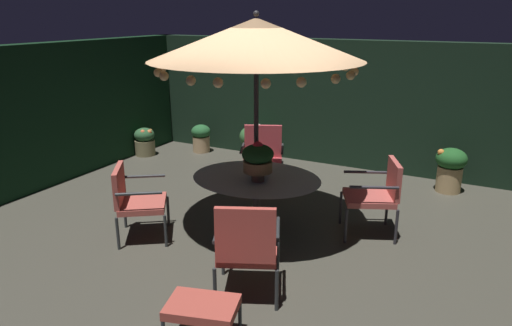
# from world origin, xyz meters

# --- Properties ---
(ground_plane) EXTENTS (7.98, 6.73, 0.02)m
(ground_plane) POSITION_xyz_m (0.00, 0.00, -0.01)
(ground_plane) COLOR #444237
(hedge_backdrop_rear) EXTENTS (7.98, 0.30, 2.22)m
(hedge_backdrop_rear) POSITION_xyz_m (0.00, 3.21, 1.11)
(hedge_backdrop_rear) COLOR black
(hedge_backdrop_rear) RESTS_ON ground_plane
(hedge_backdrop_left) EXTENTS (0.30, 6.73, 2.22)m
(hedge_backdrop_left) POSITION_xyz_m (-3.84, 0.00, 1.11)
(hedge_backdrop_left) COLOR black
(hedge_backdrop_left) RESTS_ON ground_plane
(patio_dining_table) EXTENTS (1.63, 1.35, 0.73)m
(patio_dining_table) POSITION_xyz_m (-0.05, -0.02, 0.61)
(patio_dining_table) COLOR #32292B
(patio_dining_table) RESTS_ON ground_plane
(patio_umbrella) EXTENTS (2.48, 2.48, 2.68)m
(patio_umbrella) POSITION_xyz_m (-0.05, -0.02, 2.37)
(patio_umbrella) COLOR #2F2D32
(patio_umbrella) RESTS_ON ground_plane
(centerpiece_planter) EXTENTS (0.38, 0.38, 0.49)m
(centerpiece_planter) POSITION_xyz_m (0.04, -0.15, 1.01)
(centerpiece_planter) COLOR #82634E
(centerpiece_planter) RESTS_ON patio_dining_table
(patio_chair_north) EXTENTS (0.81, 0.82, 1.02)m
(patio_chair_north) POSITION_xyz_m (0.57, -1.40, 0.57)
(patio_chair_north) COLOR #2D3032
(patio_chair_north) RESTS_ON ground_plane
(patio_chair_northeast) EXTENTS (0.81, 0.79, 0.96)m
(patio_chair_northeast) POSITION_xyz_m (1.32, 0.58, 0.56)
(patio_chair_northeast) COLOR #2E2C32
(patio_chair_northeast) RESTS_ON ground_plane
(patio_chair_east) EXTENTS (0.82, 0.79, 0.99)m
(patio_chair_east) POSITION_xyz_m (-0.64, 1.35, 0.56)
(patio_chair_east) COLOR #303132
(patio_chair_east) RESTS_ON ground_plane
(patio_chair_southeast) EXTENTS (0.83, 0.85, 0.91)m
(patio_chair_southeast) POSITION_xyz_m (-1.27, -0.87, 0.53)
(patio_chair_southeast) COLOR #2D3133
(patio_chair_southeast) RESTS_ON ground_plane
(ottoman_footrest) EXTENTS (0.67, 0.54, 0.36)m
(ottoman_footrest) POSITION_xyz_m (0.53, -2.12, 0.31)
(ottoman_footrest) COLOR #2A3135
(ottoman_footrest) RESTS_ON ground_plane
(potted_plant_right_near) EXTENTS (0.64, 0.64, 0.66)m
(potted_plant_right_near) POSITION_xyz_m (-1.47, 2.75, 0.35)
(potted_plant_right_near) COLOR #AC5F50
(potted_plant_right_near) RESTS_ON ground_plane
(potted_plant_left_near) EXTENTS (0.39, 0.39, 0.54)m
(potted_plant_left_near) POSITION_xyz_m (-3.52, 1.99, 0.28)
(potted_plant_left_near) COLOR olive
(potted_plant_left_near) RESTS_ON ground_plane
(potted_plant_back_center) EXTENTS (0.38, 0.38, 0.55)m
(potted_plant_back_center) POSITION_xyz_m (-2.67, 2.69, 0.29)
(potted_plant_back_center) COLOR tan
(potted_plant_back_center) RESTS_ON ground_plane
(potted_plant_front_corner) EXTENTS (0.46, 0.46, 0.69)m
(potted_plant_front_corner) POSITION_xyz_m (1.97, 2.59, 0.39)
(potted_plant_front_corner) COLOR tan
(potted_plant_front_corner) RESTS_ON ground_plane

